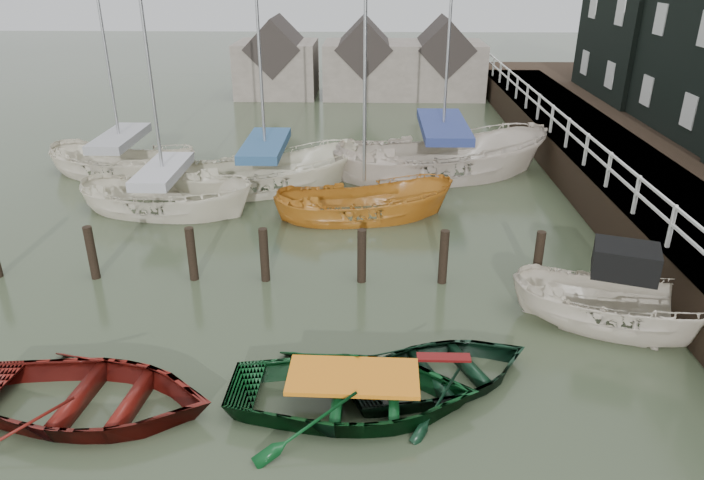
{
  "coord_description": "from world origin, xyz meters",
  "views": [
    {
      "loc": [
        1.35,
        -10.82,
        7.39
      ],
      "look_at": [
        0.98,
        2.4,
        1.4
      ],
      "focal_mm": 32.0,
      "sensor_mm": 36.0,
      "label": 1
    }
  ],
  "objects_px": {
    "rowboat_dkgreen": "(442,383)",
    "sailboat_b": "(267,186)",
    "sailboat_a": "(168,210)",
    "sailboat_e": "(125,174)",
    "sailboat_d": "(441,174)",
    "motorboat": "(617,324)",
    "rowboat_red": "(93,412)",
    "sailboat_c": "(364,216)",
    "rowboat_green": "(353,407)"
  },
  "relations": [
    {
      "from": "rowboat_dkgreen",
      "to": "sailboat_b",
      "type": "bearing_deg",
      "value": 1.25
    },
    {
      "from": "sailboat_a",
      "to": "sailboat_e",
      "type": "bearing_deg",
      "value": 46.33
    },
    {
      "from": "rowboat_dkgreen",
      "to": "sailboat_d",
      "type": "relative_size",
      "value": 0.28
    },
    {
      "from": "rowboat_dkgreen",
      "to": "motorboat",
      "type": "bearing_deg",
      "value": -86.1
    },
    {
      "from": "rowboat_red",
      "to": "motorboat",
      "type": "distance_m",
      "value": 10.77
    },
    {
      "from": "rowboat_dkgreen",
      "to": "sailboat_c",
      "type": "bearing_deg",
      "value": -12.68
    },
    {
      "from": "rowboat_dkgreen",
      "to": "sailboat_d",
      "type": "xyz_separation_m",
      "value": [
        1.23,
        12.47,
        0.06
      ]
    },
    {
      "from": "rowboat_dkgreen",
      "to": "sailboat_b",
      "type": "height_order",
      "value": "sailboat_b"
    },
    {
      "from": "rowboat_green",
      "to": "sailboat_e",
      "type": "distance_m",
      "value": 15.51
    },
    {
      "from": "rowboat_red",
      "to": "sailboat_c",
      "type": "relative_size",
      "value": 0.47
    },
    {
      "from": "sailboat_a",
      "to": "sailboat_c",
      "type": "xyz_separation_m",
      "value": [
        6.24,
        -0.22,
        -0.05
      ]
    },
    {
      "from": "motorboat",
      "to": "sailboat_b",
      "type": "bearing_deg",
      "value": 64.38
    },
    {
      "from": "sailboat_d",
      "to": "rowboat_dkgreen",
      "type": "bearing_deg",
      "value": 161.72
    },
    {
      "from": "rowboat_green",
      "to": "sailboat_c",
      "type": "distance_m",
      "value": 9.11
    },
    {
      "from": "rowboat_green",
      "to": "motorboat",
      "type": "distance_m",
      "value": 6.35
    },
    {
      "from": "sailboat_b",
      "to": "sailboat_c",
      "type": "xyz_separation_m",
      "value": [
        3.4,
        -2.51,
        -0.05
      ]
    },
    {
      "from": "sailboat_c",
      "to": "sailboat_e",
      "type": "distance_m",
      "value": 9.59
    },
    {
      "from": "sailboat_a",
      "to": "motorboat",
      "type": "bearing_deg",
      "value": -109.6
    },
    {
      "from": "rowboat_dkgreen",
      "to": "sailboat_a",
      "type": "height_order",
      "value": "sailboat_a"
    },
    {
      "from": "rowboat_green",
      "to": "sailboat_c",
      "type": "xyz_separation_m",
      "value": [
        0.09,
        9.11,
        0.01
      ]
    },
    {
      "from": "sailboat_c",
      "to": "rowboat_green",
      "type": "bearing_deg",
      "value": 170.81
    },
    {
      "from": "rowboat_dkgreen",
      "to": "sailboat_d",
      "type": "height_order",
      "value": "sailboat_d"
    },
    {
      "from": "sailboat_c",
      "to": "sailboat_d",
      "type": "xyz_separation_m",
      "value": [
        2.8,
        4.11,
        0.05
      ]
    },
    {
      "from": "rowboat_red",
      "to": "rowboat_dkgreen",
      "type": "relative_size",
      "value": 1.18
    },
    {
      "from": "sailboat_c",
      "to": "sailboat_e",
      "type": "bearing_deg",
      "value": 58.81
    },
    {
      "from": "motorboat",
      "to": "sailboat_b",
      "type": "xyz_separation_m",
      "value": [
        -8.99,
        8.79,
        -0.02
      ]
    },
    {
      "from": "rowboat_green",
      "to": "motorboat",
      "type": "relative_size",
      "value": 0.9
    },
    {
      "from": "sailboat_a",
      "to": "sailboat_b",
      "type": "distance_m",
      "value": 3.64
    },
    {
      "from": "rowboat_dkgreen",
      "to": "rowboat_green",
      "type": "bearing_deg",
      "value": 91.02
    },
    {
      "from": "sailboat_a",
      "to": "sailboat_e",
      "type": "xyz_separation_m",
      "value": [
        -2.62,
        3.46,
        -0.0
      ]
    },
    {
      "from": "rowboat_green",
      "to": "sailboat_c",
      "type": "bearing_deg",
      "value": 0.85
    },
    {
      "from": "sailboat_a",
      "to": "sailboat_d",
      "type": "height_order",
      "value": "sailboat_d"
    },
    {
      "from": "sailboat_b",
      "to": "sailboat_c",
      "type": "height_order",
      "value": "sailboat_b"
    },
    {
      "from": "motorboat",
      "to": "sailboat_b",
      "type": "distance_m",
      "value": 12.58
    },
    {
      "from": "sailboat_a",
      "to": "sailboat_c",
      "type": "bearing_deg",
      "value": -82.82
    },
    {
      "from": "sailboat_d",
      "to": "rowboat_red",
      "type": "bearing_deg",
      "value": 138.17
    },
    {
      "from": "motorboat",
      "to": "sailboat_e",
      "type": "height_order",
      "value": "sailboat_e"
    },
    {
      "from": "rowboat_red",
      "to": "sailboat_a",
      "type": "bearing_deg",
      "value": 14.63
    },
    {
      "from": "rowboat_red",
      "to": "rowboat_dkgreen",
      "type": "bearing_deg",
      "value": -75.19
    },
    {
      "from": "rowboat_green",
      "to": "sailboat_b",
      "type": "distance_m",
      "value": 12.08
    },
    {
      "from": "motorboat",
      "to": "sailboat_e",
      "type": "distance_m",
      "value": 17.55
    },
    {
      "from": "sailboat_a",
      "to": "sailboat_b",
      "type": "xyz_separation_m",
      "value": [
        2.84,
        2.28,
        -0.0
      ]
    },
    {
      "from": "sailboat_c",
      "to": "sailboat_d",
      "type": "relative_size",
      "value": 0.7
    },
    {
      "from": "sailboat_b",
      "to": "rowboat_dkgreen",
      "type": "bearing_deg",
      "value": -175.47
    },
    {
      "from": "rowboat_green",
      "to": "sailboat_b",
      "type": "height_order",
      "value": "sailboat_b"
    },
    {
      "from": "rowboat_dkgreen",
      "to": "sailboat_a",
      "type": "relative_size",
      "value": 0.36
    },
    {
      "from": "sailboat_b",
      "to": "sailboat_e",
      "type": "height_order",
      "value": "sailboat_b"
    },
    {
      "from": "rowboat_red",
      "to": "sailboat_d",
      "type": "distance_m",
      "value": 15.44
    },
    {
      "from": "sailboat_e",
      "to": "sailboat_d",
      "type": "bearing_deg",
      "value": -69.99
    },
    {
      "from": "rowboat_red",
      "to": "sailboat_a",
      "type": "height_order",
      "value": "sailboat_a"
    }
  ]
}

